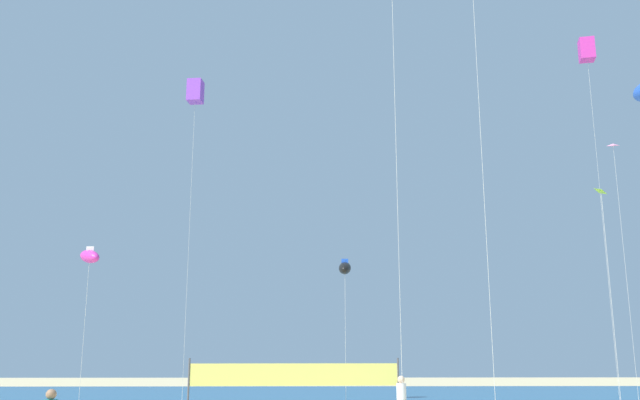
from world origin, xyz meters
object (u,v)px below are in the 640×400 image
kite_magenta_inflatable (90,257)px  beachgoer_white_shirt (401,396)px  kite_lime_diamond (602,200)px  kite_pink_diamond (614,154)px  kite_violet_box (195,92)px  volleyball_net (295,377)px  kite_magenta_box (587,50)px  kite_black_inflatable (345,268)px

kite_magenta_inflatable → beachgoer_white_shirt: bearing=-3.8°
kite_lime_diamond → kite_pink_diamond: 9.42m
kite_violet_box → beachgoer_white_shirt: bearing=-27.1°
volleyball_net → kite_magenta_inflatable: bearing=179.7°
kite_lime_diamond → kite_violet_box: (-16.44, 9.50, 7.84)m
kite_magenta_box → kite_black_inflatable: bearing=-163.2°
kite_lime_diamond → kite_magenta_inflatable: size_ratio=1.20×
kite_magenta_inflatable → kite_magenta_box: kite_magenta_box is taller
beachgoer_white_shirt → volleyball_net: size_ratio=0.20×
kite_violet_box → kite_pink_diamond: size_ratio=1.31×
kite_black_inflatable → kite_lime_diamond: bearing=-34.3°
kite_lime_diamond → kite_magenta_inflatable: 20.71m
kite_lime_diamond → kite_black_inflatable: 10.98m
beachgoer_white_shirt → kite_pink_diamond: bearing=77.6°
volleyball_net → kite_magenta_inflatable: kite_magenta_inflatable is taller
volleyball_net → kite_violet_box: bearing=142.5°
beachgoer_white_shirt → kite_magenta_inflatable: 14.35m
kite_lime_diamond → kite_violet_box: kite_violet_box is taller
kite_lime_diamond → kite_pink_diamond: kite_pink_diamond is taller
kite_lime_diamond → kite_magenta_inflatable: bearing=164.7°
beachgoer_white_shirt → kite_violet_box: 18.41m
kite_magenta_inflatable → kite_violet_box: size_ratio=0.43×
kite_black_inflatable → kite_magenta_box: bearing=16.8°
kite_magenta_box → kite_magenta_inflatable: bearing=-169.1°
kite_violet_box → kite_magenta_box: (20.95, 0.67, 2.82)m
kite_black_inflatable → kite_magenta_inflatable: 11.01m
kite_lime_diamond → kite_violet_box: bearing=150.0°
kite_black_inflatable → kite_magenta_box: kite_magenta_box is taller
beachgoer_white_shirt → kite_lime_diamond: kite_lime_diamond is taller
beachgoer_white_shirt → kite_pink_diamond: 15.81m
kite_lime_diamond → kite_magenta_box: kite_magenta_box is taller
kite_violet_box → kite_pink_diamond: kite_violet_box is taller
kite_magenta_box → kite_pink_diamond: (-0.36, -2.71, -6.69)m
kite_black_inflatable → kite_violet_box: (-7.49, 3.39, 9.56)m
kite_magenta_inflatable → kite_violet_box: 10.61m
volleyball_net → beachgoer_white_shirt: bearing=-11.1°
kite_violet_box → kite_magenta_box: size_ratio=0.85×
kite_magenta_inflatable → kite_pink_diamond: 24.74m
kite_lime_diamond → kite_pink_diamond: bearing=60.9°
kite_magenta_box → kite_pink_diamond: 7.23m
beachgoer_white_shirt → kite_magenta_box: kite_magenta_box is taller
kite_black_inflatable → kite_pink_diamond: kite_pink_diamond is taller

